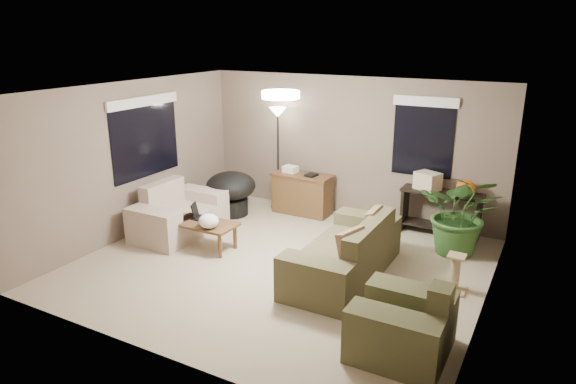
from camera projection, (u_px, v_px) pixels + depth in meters
The scene contains 20 objects.
room_shell at pixel (281, 182), 7.06m from camera, with size 5.50×5.50×5.50m.
main_sofa at pixel (347, 256), 7.01m from camera, with size 0.95×2.20×0.85m.
throw_pillows at pixel (365, 236), 6.79m from camera, with size 0.35×1.38×0.47m.
loveseat at pixel (178, 216), 8.53m from camera, with size 0.90×1.60×0.85m.
armchair at pixel (403, 327), 5.34m from camera, with size 0.95×1.00×0.85m.
coffee_table at pixel (205, 226), 7.91m from camera, with size 1.00×0.55×0.42m.
laptop at pixel (200, 215), 8.03m from camera, with size 0.40×0.24×0.24m.
plastic_bag at pixel (209, 221), 7.64m from camera, with size 0.31×0.28×0.22m, color white.
desk at pixel (302, 194), 9.43m from camera, with size 1.10×0.50×0.75m.
desk_papers at pixel (295, 170), 9.37m from camera, with size 0.69×0.28×0.12m.
console_table at pixel (441, 210), 8.41m from camera, with size 1.30×0.40×0.75m.
pumpkin at pixel (466, 187), 8.12m from camera, with size 0.30×0.30×0.24m, color orange.
cardboard_box at pixel (428, 181), 8.38m from camera, with size 0.38×0.29×0.29m, color beige.
papasan_chair at pixel (231, 190), 9.34m from camera, with size 1.19×1.19×0.80m.
floor_lamp at pixel (278, 125), 9.39m from camera, with size 0.32×0.32×1.91m.
ceiling_fixture at pixel (281, 95), 6.70m from camera, with size 0.50×0.50×0.10m, color white.
houseplant at pixel (461, 222), 7.66m from camera, with size 1.17×1.30×1.01m, color #2D5923.
cat_scratching_post at pixel (455, 275), 6.64m from camera, with size 0.32×0.32×0.50m.
window_left at pixel (145, 124), 8.39m from camera, with size 0.05×1.56×1.33m.
window_back at pixel (424, 124), 8.38m from camera, with size 1.06×0.05×1.33m.
Camera 1 is at (3.31, -5.91, 3.24)m, focal length 32.00 mm.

